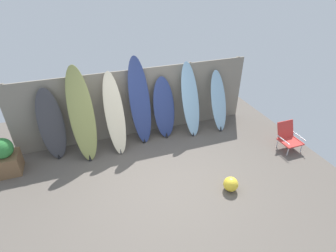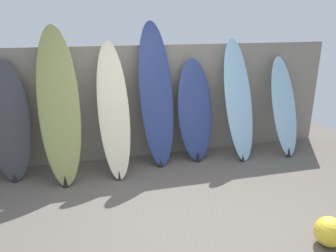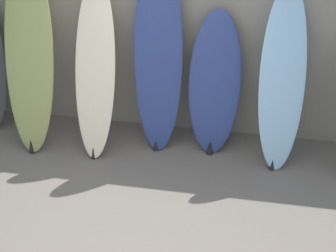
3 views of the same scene
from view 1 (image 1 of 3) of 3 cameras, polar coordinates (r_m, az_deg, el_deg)
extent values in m
plane|color=#5B544C|center=(5.74, -1.13, -11.55)|extent=(7.68, 7.68, 0.00)
cube|color=gray|center=(6.83, -6.60, 5.05)|extent=(6.08, 0.04, 1.80)
cylinder|color=#6C655B|center=(6.92, -30.45, 0.97)|extent=(0.10, 0.10, 1.80)
cylinder|color=#6C655B|center=(6.74, -18.64, 3.14)|extent=(0.10, 0.10, 1.80)
cylinder|color=#6C655B|center=(6.87, -6.68, 5.19)|extent=(0.10, 0.10, 1.80)
cylinder|color=#6C655B|center=(7.28, 4.45, 6.89)|extent=(0.10, 0.10, 1.80)
cylinder|color=#6C655B|center=(7.94, 14.13, 8.16)|extent=(0.10, 0.10, 1.80)
ellipsoid|color=#38383D|center=(6.51, -24.05, 0.28)|extent=(0.59, 0.48, 1.68)
cone|color=black|center=(6.76, -22.68, -6.11)|extent=(0.08, 0.08, 0.11)
ellipsoid|color=olive|center=(6.20, -18.28, 2.37)|extent=(0.59, 0.81, 2.13)
cone|color=black|center=(6.43, -16.65, -6.59)|extent=(0.08, 0.08, 0.16)
ellipsoid|color=beige|center=(6.29, -11.55, 2.60)|extent=(0.47, 0.76, 1.89)
cone|color=black|center=(6.49, -10.27, -5.41)|extent=(0.08, 0.08, 0.13)
ellipsoid|color=navy|center=(6.48, -6.13, 5.33)|extent=(0.59, 0.60, 2.16)
cone|color=black|center=(6.80, -5.18, -3.13)|extent=(0.08, 0.08, 0.12)
ellipsoid|color=navy|center=(6.75, -0.87, 3.97)|extent=(0.59, 0.49, 1.60)
cone|color=black|center=(6.96, -0.31, -1.91)|extent=(0.08, 0.08, 0.16)
ellipsoid|color=#8CB7D6|center=(6.85, 4.92, 5.67)|extent=(0.56, 0.70, 1.90)
cone|color=black|center=(7.06, 5.49, -1.67)|extent=(0.08, 0.08, 0.12)
ellipsoid|color=#8CB7D6|center=(7.24, 10.95, 5.34)|extent=(0.49, 0.66, 1.60)
cone|color=black|center=(7.38, 11.40, -0.51)|extent=(0.08, 0.08, 0.15)
cylinder|color=silver|center=(6.94, 24.62, -5.09)|extent=(0.02, 0.02, 0.22)
cylinder|color=silver|center=(7.20, 27.02, -4.33)|extent=(0.02, 0.02, 0.22)
cylinder|color=silver|center=(7.15, 22.70, -3.47)|extent=(0.02, 0.02, 0.22)
cylinder|color=silver|center=(7.41, 25.09, -2.79)|extent=(0.02, 0.02, 0.22)
cube|color=red|center=(7.11, 25.09, -3.08)|extent=(0.48, 0.44, 0.03)
cube|color=red|center=(7.14, 24.20, -0.75)|extent=(0.46, 0.19, 0.43)
cylinder|color=silver|center=(6.90, 23.82, -2.78)|extent=(0.02, 0.44, 0.02)
cylinder|color=silver|center=(7.21, 26.67, -1.99)|extent=(0.02, 0.44, 0.02)
cube|color=brown|center=(6.76, -31.46, -7.01)|extent=(0.51, 0.52, 0.45)
sphere|color=#2F7B38|center=(6.55, -32.45, -4.15)|extent=(0.44, 0.44, 0.44)
sphere|color=yellow|center=(5.57, 13.50, -12.20)|extent=(0.30, 0.30, 0.30)
camera|label=2|loc=(2.00, -3.79, -28.61)|focal=35.00mm
camera|label=3|loc=(2.54, 40.57, 8.87)|focal=50.00mm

